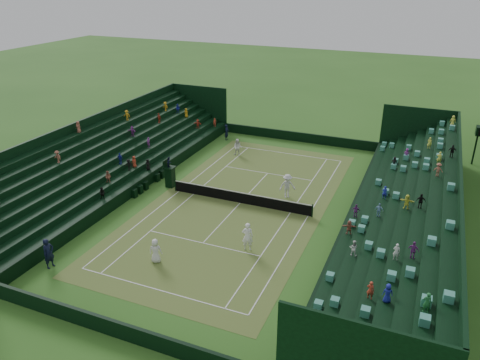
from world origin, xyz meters
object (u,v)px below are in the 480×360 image
at_px(player_far_east, 287,186).
at_px(tennis_net, 240,197).
at_px(player_near_east, 247,237).
at_px(player_near_west, 156,251).
at_px(player_far_west, 238,147).
at_px(umpire_chair, 170,174).

bearing_deg(player_far_east, tennis_net, -173.38).
relative_size(tennis_net, player_far_east, 5.83).
bearing_deg(player_near_east, tennis_net, -80.43).
height_order(player_near_east, player_far_east, player_far_east).
bearing_deg(player_near_west, player_far_west, -101.92).
bearing_deg(player_far_east, player_far_west, 104.05).
bearing_deg(player_near_east, player_far_west, -82.18).
bearing_deg(tennis_net, player_far_east, 38.55).
bearing_deg(player_near_west, player_far_east, -131.37).
xyz_separation_m(player_near_west, player_far_west, (-2.56, 19.00, 0.04)).
distance_m(player_near_east, player_far_west, 17.12).
bearing_deg(tennis_net, player_far_west, 114.09).
height_order(umpire_chair, player_near_west, umpire_chair).
distance_m(player_near_east, player_far_east, 8.41).
bearing_deg(umpire_chair, player_far_east, 10.80).
distance_m(umpire_chair, player_near_east, 11.68).
distance_m(tennis_net, player_near_west, 9.63).
height_order(umpire_chair, player_near_east, umpire_chair).
xyz_separation_m(umpire_chair, player_far_east, (9.69, 1.85, -0.14)).
bearing_deg(player_far_east, player_near_east, -122.13).
xyz_separation_m(umpire_chair, player_far_west, (2.36, 8.92, -0.30)).
bearing_deg(tennis_net, umpire_chair, 174.85).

